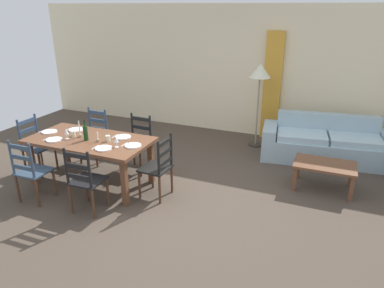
{
  "coord_description": "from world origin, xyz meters",
  "views": [
    {
      "loc": [
        2.09,
        -4.05,
        2.66
      ],
      "look_at": [
        0.23,
        0.41,
        0.75
      ],
      "focal_mm": 32.94,
      "sensor_mm": 36.0,
      "label": 1
    }
  ],
  "objects_px": {
    "dining_chair_far_left": "(95,136)",
    "dining_chair_head_east": "(158,167)",
    "coffee_cup_primary": "(108,138)",
    "dining_chair_head_west": "(36,145)",
    "dining_table": "(90,144)",
    "wine_bottle": "(86,133)",
    "dining_chair_near_right": "(85,180)",
    "dining_chair_far_right": "(138,144)",
    "standing_lamp": "(260,76)",
    "wine_glass_near_left": "(66,132)",
    "coffee_cup_secondary": "(73,134)",
    "coffee_table": "(325,168)",
    "wine_glass_near_right": "(116,140)",
    "couch": "(326,144)",
    "dining_chair_near_left": "(31,171)"
  },
  "relations": [
    {
      "from": "standing_lamp",
      "to": "wine_glass_near_left",
      "type": "bearing_deg",
      "value": -130.42
    },
    {
      "from": "wine_glass_near_right",
      "to": "coffee_table",
      "type": "relative_size",
      "value": 0.18
    },
    {
      "from": "wine_bottle",
      "to": "dining_chair_head_west",
      "type": "bearing_deg",
      "value": 177.41
    },
    {
      "from": "dining_chair_far_left",
      "to": "coffee_cup_primary",
      "type": "bearing_deg",
      "value": -41.14
    },
    {
      "from": "dining_chair_near_right",
      "to": "couch",
      "type": "height_order",
      "value": "dining_chair_near_right"
    },
    {
      "from": "dining_chair_near_right",
      "to": "coffee_cup_secondary",
      "type": "xyz_separation_m",
      "value": [
        -0.75,
        0.71,
        0.32
      ]
    },
    {
      "from": "wine_glass_near_left",
      "to": "standing_lamp",
      "type": "bearing_deg",
      "value": 49.58
    },
    {
      "from": "standing_lamp",
      "to": "wine_bottle",
      "type": "bearing_deg",
      "value": -127.2
    },
    {
      "from": "dining_chair_near_right",
      "to": "coffee_table",
      "type": "relative_size",
      "value": 1.07
    },
    {
      "from": "dining_chair_far_right",
      "to": "coffee_table",
      "type": "xyz_separation_m",
      "value": [
        2.97,
        0.49,
        -0.12
      ]
    },
    {
      "from": "wine_glass_near_left",
      "to": "coffee_cup_primary",
      "type": "distance_m",
      "value": 0.66
    },
    {
      "from": "dining_chair_head_west",
      "to": "dining_chair_head_east",
      "type": "relative_size",
      "value": 1.0
    },
    {
      "from": "dining_chair_far_left",
      "to": "dining_chair_head_east",
      "type": "height_order",
      "value": "same"
    },
    {
      "from": "coffee_table",
      "to": "dining_chair_near_left",
      "type": "bearing_deg",
      "value": -152.47
    },
    {
      "from": "dining_table",
      "to": "wine_bottle",
      "type": "height_order",
      "value": "wine_bottle"
    },
    {
      "from": "dining_chair_near_right",
      "to": "dining_chair_head_east",
      "type": "xyz_separation_m",
      "value": [
        0.71,
        0.74,
        0.0
      ]
    },
    {
      "from": "dining_chair_head_east",
      "to": "coffee_cup_primary",
      "type": "bearing_deg",
      "value": 179.69
    },
    {
      "from": "dining_chair_far_right",
      "to": "coffee_table",
      "type": "relative_size",
      "value": 1.07
    },
    {
      "from": "dining_table",
      "to": "coffee_table",
      "type": "distance_m",
      "value": 3.62
    },
    {
      "from": "dining_chair_far_left",
      "to": "wine_glass_near_right",
      "type": "xyz_separation_m",
      "value": [
        1.06,
        -0.86,
        0.38
      ]
    },
    {
      "from": "dining_chair_near_left",
      "to": "dining_chair_far_right",
      "type": "distance_m",
      "value": 1.73
    },
    {
      "from": "couch",
      "to": "coffee_table",
      "type": "bearing_deg",
      "value": -88.3
    },
    {
      "from": "dining_chair_far_right",
      "to": "standing_lamp",
      "type": "distance_m",
      "value": 2.65
    },
    {
      "from": "dining_chair_far_right",
      "to": "dining_chair_near_left",
      "type": "bearing_deg",
      "value": -119.62
    },
    {
      "from": "wine_glass_near_left",
      "to": "coffee_table",
      "type": "bearing_deg",
      "value": 19.79
    },
    {
      "from": "standing_lamp",
      "to": "dining_chair_head_west",
      "type": "bearing_deg",
      "value": -140.18
    },
    {
      "from": "wine_glass_near_left",
      "to": "coffee_cup_secondary",
      "type": "bearing_deg",
      "value": 82.21
    },
    {
      "from": "dining_chair_head_west",
      "to": "standing_lamp",
      "type": "xyz_separation_m",
      "value": [
        3.14,
        2.62,
        0.93
      ]
    },
    {
      "from": "couch",
      "to": "dining_chair_far_left",
      "type": "bearing_deg",
      "value": -156.32
    },
    {
      "from": "dining_chair_near_left",
      "to": "coffee_table",
      "type": "bearing_deg",
      "value": 27.53
    },
    {
      "from": "dining_chair_near_right",
      "to": "dining_chair_far_right",
      "type": "distance_m",
      "value": 1.44
    },
    {
      "from": "wine_glass_near_right",
      "to": "coffee_cup_primary",
      "type": "xyz_separation_m",
      "value": [
        -0.25,
        0.15,
        -0.07
      ]
    },
    {
      "from": "dining_table",
      "to": "dining_chair_far_left",
      "type": "bearing_deg",
      "value": 123.1
    },
    {
      "from": "wine_bottle",
      "to": "dining_chair_near_right",
      "type": "bearing_deg",
      "value": -55.02
    },
    {
      "from": "coffee_table",
      "to": "dining_chair_far_left",
      "type": "bearing_deg",
      "value": -173.09
    },
    {
      "from": "wine_glass_near_left",
      "to": "couch",
      "type": "distance_m",
      "value": 4.5
    },
    {
      "from": "dining_chair_near_right",
      "to": "dining_chair_far_right",
      "type": "relative_size",
      "value": 1.0
    },
    {
      "from": "wine_glass_near_right",
      "to": "coffee_cup_secondary",
      "type": "relative_size",
      "value": 1.79
    },
    {
      "from": "coffee_cup_primary",
      "to": "dining_chair_far_right",
      "type": "bearing_deg",
      "value": 82.24
    },
    {
      "from": "dining_chair_head_east",
      "to": "coffee_cup_primary",
      "type": "xyz_separation_m",
      "value": [
        -0.84,
        0.0,
        0.32
      ]
    },
    {
      "from": "coffee_cup_primary",
      "to": "standing_lamp",
      "type": "xyz_separation_m",
      "value": [
        1.69,
        2.58,
        0.62
      ]
    },
    {
      "from": "dining_table",
      "to": "dining_chair_far_left",
      "type": "xyz_separation_m",
      "value": [
        -0.48,
        0.74,
        -0.19
      ]
    },
    {
      "from": "dining_chair_near_left",
      "to": "standing_lamp",
      "type": "bearing_deg",
      "value": 54.17
    },
    {
      "from": "coffee_cup_primary",
      "to": "dining_chair_head_west",
      "type": "bearing_deg",
      "value": -178.52
    },
    {
      "from": "coffee_cup_secondary",
      "to": "wine_bottle",
      "type": "bearing_deg",
      "value": -10.21
    },
    {
      "from": "dining_chair_far_left",
      "to": "standing_lamp",
      "type": "height_order",
      "value": "standing_lamp"
    },
    {
      "from": "dining_chair_near_right",
      "to": "coffee_cup_secondary",
      "type": "distance_m",
      "value": 1.08
    },
    {
      "from": "wine_bottle",
      "to": "coffee_cup_primary",
      "type": "relative_size",
      "value": 3.51
    },
    {
      "from": "dining_chair_near_left",
      "to": "wine_glass_near_right",
      "type": "distance_m",
      "value": 1.27
    },
    {
      "from": "dining_chair_near_right",
      "to": "standing_lamp",
      "type": "relative_size",
      "value": 0.59
    }
  ]
}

